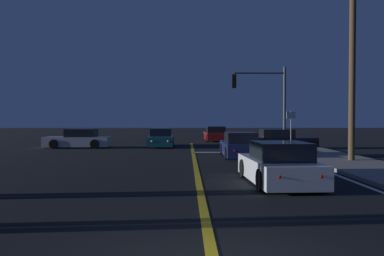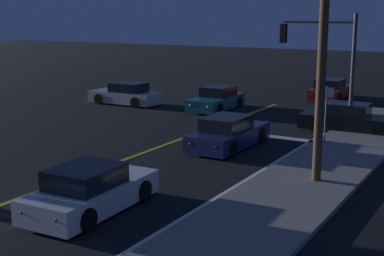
# 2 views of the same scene
# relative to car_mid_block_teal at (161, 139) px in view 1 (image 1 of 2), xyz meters

# --- Properties ---
(sidewalk_right) EXTENTS (3.20, 36.41, 0.15)m
(sidewalk_right) POSITION_rel_car_mid_block_teal_xyz_m (9.24, -13.66, -0.51)
(sidewalk_right) COLOR gray
(sidewalk_right) RESTS_ON ground
(lane_line_center) EXTENTS (0.20, 34.39, 0.01)m
(lane_line_center) POSITION_rel_car_mid_block_teal_xyz_m (2.29, -13.66, -0.58)
(lane_line_center) COLOR gold
(lane_line_center) RESTS_ON ground
(lane_line_edge_right) EXTENTS (0.16, 34.39, 0.01)m
(lane_line_edge_right) POSITION_rel_car_mid_block_teal_xyz_m (7.39, -13.66, -0.58)
(lane_line_edge_right) COLOR white
(lane_line_edge_right) RESTS_ON ground
(stop_bar) EXTENTS (5.35, 0.50, 0.01)m
(stop_bar) POSITION_rel_car_mid_block_teal_xyz_m (4.97, -5.04, -0.58)
(stop_bar) COLOR white
(stop_bar) RESTS_ON ground
(car_mid_block_teal) EXTENTS (1.99, 4.44, 1.34)m
(car_mid_block_teal) POSITION_rel_car_mid_block_teal_xyz_m (0.00, 0.00, 0.00)
(car_mid_block_teal) COLOR #195960
(car_mid_block_teal) RESTS_ON ground
(car_side_waiting_black) EXTENTS (4.76, 1.92, 1.34)m
(car_side_waiting_black) POSITION_rel_car_mid_block_teal_xyz_m (8.28, -2.15, 0.00)
(car_side_waiting_black) COLOR black
(car_side_waiting_black) RESTS_ON ground
(car_far_approaching_silver) EXTENTS (4.54, 1.96, 1.34)m
(car_far_approaching_silver) POSITION_rel_car_mid_block_teal_xyz_m (-5.73, -1.18, 0.00)
(car_far_approaching_silver) COLOR #B2B5BA
(car_far_approaching_silver) RESTS_ON ground
(car_following_oncoming_white) EXTENTS (2.09, 4.34, 1.34)m
(car_following_oncoming_white) POSITION_rel_car_mid_block_teal_xyz_m (4.85, -16.52, 0.00)
(car_following_oncoming_white) COLOR silver
(car_following_oncoming_white) RESTS_ON ground
(car_parked_curb_red) EXTENTS (2.09, 4.50, 1.34)m
(car_parked_curb_red) POSITION_rel_car_mid_block_teal_xyz_m (4.53, 7.31, 0.00)
(car_parked_curb_red) COLOR maroon
(car_parked_curb_red) RESTS_ON ground
(car_lead_oncoming_navy) EXTENTS (1.89, 4.53, 1.34)m
(car_lead_oncoming_navy) POSITION_rel_car_mid_block_teal_xyz_m (4.78, -7.87, 0.00)
(car_lead_oncoming_navy) COLOR navy
(car_lead_oncoming_navy) RESTS_ON ground
(traffic_signal_near_right) EXTENTS (3.61, 0.28, 5.51)m
(traffic_signal_near_right) POSITION_rel_car_mid_block_teal_xyz_m (7.14, -2.74, 3.08)
(traffic_signal_near_right) COLOR #38383D
(traffic_signal_near_right) RESTS_ON ground
(utility_pole_right) EXTENTS (1.75, 0.29, 11.11)m
(utility_pole_right) POSITION_rel_car_mid_block_teal_xyz_m (9.54, -10.90, 5.18)
(utility_pole_right) COLOR #4C3823
(utility_pole_right) RESTS_ON ground
(street_sign_corner) EXTENTS (0.56, 0.09, 2.53)m
(street_sign_corner) POSITION_rel_car_mid_block_teal_xyz_m (8.14, -5.54, 1.11)
(street_sign_corner) COLOR slate
(street_sign_corner) RESTS_ON ground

